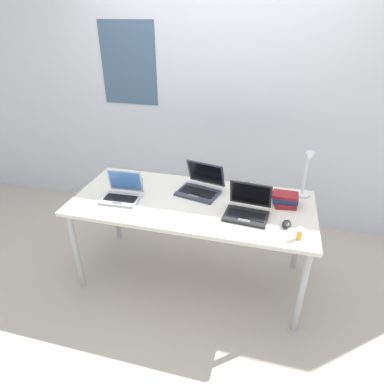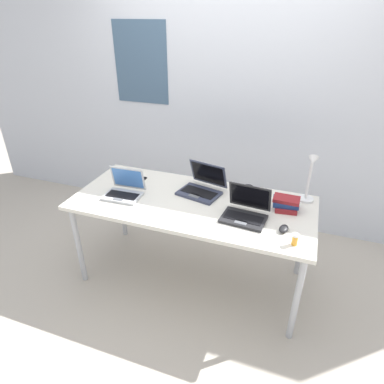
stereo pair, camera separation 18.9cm
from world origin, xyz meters
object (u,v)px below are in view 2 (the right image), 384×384
laptop_near_mouse (202,187)px  computer_mouse (284,229)px  laptop_mid_desk (245,212)px  book_stack (286,203)px  laptop_by_keyboard (124,190)px  desk_lamp (309,178)px  pill_bottle (295,239)px  cell_phone (140,180)px  coffee_mug (248,191)px

laptop_near_mouse → computer_mouse: bearing=-25.7°
laptop_mid_desk → book_stack: laptop_mid_desk is taller
laptop_by_keyboard → book_stack: 1.21m
laptop_mid_desk → book_stack: size_ratio=1.66×
desk_lamp → computer_mouse: 0.48m
desk_lamp → pill_bottle: (-0.04, -0.56, -0.16)m
computer_mouse → laptop_mid_desk: bearing=174.8°
laptop_by_keyboard → pill_bottle: size_ratio=3.62×
laptop_by_keyboard → computer_mouse: laptop_by_keyboard is taller
laptop_near_mouse → laptop_mid_desk: size_ratio=1.16×
computer_mouse → book_stack: (-0.02, 0.28, 0.03)m
laptop_near_mouse → laptop_by_keyboard: (-0.55, -0.25, -0.00)m
laptop_by_keyboard → book_stack: laptop_by_keyboard is taller
desk_lamp → laptop_by_keyboard: (-1.32, -0.36, -0.15)m
laptop_near_mouse → computer_mouse: 0.74m
computer_mouse → pill_bottle: pill_bottle is taller
cell_phone → coffee_mug: size_ratio=1.20×
desk_lamp → cell_phone: (-1.33, -0.10, -0.19)m
cell_phone → book_stack: book_stack is taller
laptop_near_mouse → cell_phone: 0.56m
desk_lamp → pill_bottle: bearing=-93.6°
desk_lamp → laptop_mid_desk: 0.54m
coffee_mug → book_stack: bearing=-17.3°
cell_phone → book_stack: (1.20, -0.05, 0.04)m
desk_lamp → laptop_by_keyboard: size_ratio=1.40×
laptop_mid_desk → coffee_mug: (-0.04, 0.30, -0.00)m
laptop_near_mouse → laptop_by_keyboard: laptop_near_mouse is taller
desk_lamp → laptop_near_mouse: bearing=-171.5°
laptop_near_mouse → coffee_mug: laptop_near_mouse is taller
laptop_by_keyboard → pill_bottle: laptop_by_keyboard is taller
book_stack → coffee_mug: bearing=162.7°
laptop_by_keyboard → computer_mouse: bearing=-3.3°
laptop_near_mouse → book_stack: size_ratio=1.92×
desk_lamp → cell_phone: bearing=-175.6°
computer_mouse → laptop_near_mouse: bearing=165.1°
laptop_by_keyboard → laptop_mid_desk: bearing=0.5°
laptop_near_mouse → laptop_mid_desk: laptop_near_mouse is taller
pill_bottle → coffee_mug: (-0.39, 0.50, 0.00)m
pill_bottle → laptop_near_mouse: bearing=149.0°
book_stack → coffee_mug: size_ratio=1.69×
coffee_mug → laptop_by_keyboard: bearing=-161.4°
laptop_mid_desk → coffee_mug: size_ratio=2.81×
cell_phone → pill_bottle: bearing=-16.0°
laptop_near_mouse → coffee_mug: bearing=8.6°
laptop_by_keyboard → desk_lamp: bearing=15.4°
desk_lamp → book_stack: size_ratio=2.09×
desk_lamp → laptop_mid_desk: bearing=-136.8°
cell_phone → pill_bottle: (1.29, -0.46, 0.04)m
cell_phone → book_stack: size_ratio=0.71×
laptop_mid_desk → pill_bottle: 0.40m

